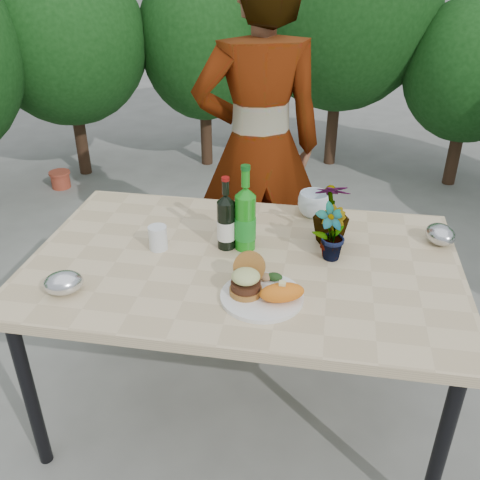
% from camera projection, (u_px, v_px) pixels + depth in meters
% --- Properties ---
extents(ground, '(80.00, 80.00, 0.00)m').
position_uv_depth(ground, '(243.00, 403.00, 2.37)').
color(ground, slate).
rests_on(ground, ground).
extents(patio_table, '(1.60, 1.00, 0.75)m').
position_uv_depth(patio_table, '(244.00, 273.00, 2.03)').
color(patio_table, beige).
rests_on(patio_table, ground).
extents(shrub_hedge, '(6.81, 5.11, 2.25)m').
position_uv_depth(shrub_hedge, '(275.00, 62.00, 3.34)').
color(shrub_hedge, '#382316').
rests_on(shrub_hedge, ground).
extents(dinner_plate, '(0.28, 0.28, 0.01)m').
position_uv_depth(dinner_plate, '(262.00, 297.00, 1.79)').
color(dinner_plate, white).
rests_on(dinner_plate, patio_table).
extents(burger_stack, '(0.11, 0.16, 0.11)m').
position_uv_depth(burger_stack, '(247.00, 279.00, 1.78)').
color(burger_stack, '#B7722D').
rests_on(burger_stack, dinner_plate).
extents(sweet_potato, '(0.17, 0.12, 0.06)m').
position_uv_depth(sweet_potato, '(282.00, 293.00, 1.74)').
color(sweet_potato, orange).
rests_on(sweet_potato, dinner_plate).
extents(grilled_veg, '(0.08, 0.05, 0.03)m').
position_uv_depth(grilled_veg, '(271.00, 277.00, 1.85)').
color(grilled_veg, olive).
rests_on(grilled_veg, dinner_plate).
extents(wine_bottle, '(0.07, 0.07, 0.29)m').
position_uv_depth(wine_bottle, '(226.00, 222.00, 2.03)').
color(wine_bottle, black).
rests_on(wine_bottle, patio_table).
extents(sparkling_water, '(0.08, 0.08, 0.34)m').
position_uv_depth(sparkling_water, '(245.00, 219.00, 2.02)').
color(sparkling_water, '#198818').
rests_on(sparkling_water, patio_table).
extents(plastic_cup, '(0.07, 0.07, 0.09)m').
position_uv_depth(plastic_cup, '(158.00, 238.00, 2.05)').
color(plastic_cup, silver).
rests_on(plastic_cup, patio_table).
extents(seedling_left, '(0.14, 0.12, 0.22)m').
position_uv_depth(seedling_left, '(329.00, 232.00, 1.96)').
color(seedling_left, '#295C1F').
rests_on(seedling_left, patio_table).
extents(seedling_mid, '(0.13, 0.14, 0.20)m').
position_uv_depth(seedling_mid, '(332.00, 234.00, 1.97)').
color(seedling_mid, '#24581E').
rests_on(seedling_mid, patio_table).
extents(seedling_right, '(0.16, 0.16, 0.25)m').
position_uv_depth(seedling_right, '(332.00, 212.00, 2.07)').
color(seedling_right, '#1D531C').
rests_on(seedling_right, patio_table).
extents(blue_bowl, '(0.15, 0.15, 0.11)m').
position_uv_depth(blue_bowl, '(314.00, 205.00, 2.29)').
color(blue_bowl, silver).
rests_on(blue_bowl, patio_table).
extents(foil_packet_left, '(0.17, 0.15, 0.08)m').
position_uv_depth(foil_packet_left, '(64.00, 283.00, 1.80)').
color(foil_packet_left, silver).
rests_on(foil_packet_left, patio_table).
extents(foil_packet_right, '(0.15, 0.16, 0.08)m').
position_uv_depth(foil_packet_right, '(440.00, 234.00, 2.09)').
color(foil_packet_right, '#B8BABF').
rests_on(foil_packet_right, patio_table).
extents(person, '(0.75, 0.60, 1.78)m').
position_uv_depth(person, '(259.00, 149.00, 2.65)').
color(person, '#945D4A').
rests_on(person, ground).
extents(terracotta_pot, '(0.17, 0.17, 0.14)m').
position_uv_depth(terracotta_pot, '(60.00, 179.00, 4.38)').
color(terracotta_pot, '#AD422C').
rests_on(terracotta_pot, ground).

